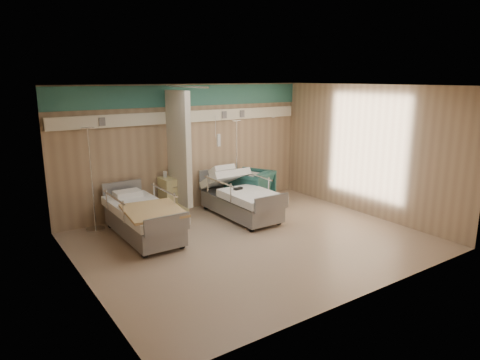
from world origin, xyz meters
name	(u,v)px	position (x,y,z in m)	size (l,w,h in m)	color
ground	(253,241)	(0.00, 0.00, 0.00)	(6.00, 5.00, 0.00)	gray
room_walls	(244,139)	(-0.03, 0.25, 1.86)	(6.04, 5.04, 2.82)	tan
bed_right	(240,203)	(0.60, 1.30, 0.32)	(1.00, 2.16, 0.63)	white
bed_left	(143,222)	(-1.60, 1.30, 0.32)	(1.00, 2.16, 0.63)	white
bedside_cabinet	(173,197)	(-0.55, 2.20, 0.42)	(0.50, 0.48, 0.85)	#D8CD87
visitor_armchair	(250,188)	(1.25, 1.86, 0.42)	(0.90, 0.93, 0.84)	#20524D
waffle_blanket	(252,169)	(1.28, 1.84, 0.88)	(0.64, 0.57, 0.07)	silver
iv_stand_right	(237,187)	(1.10, 2.20, 0.41)	(0.35, 0.35, 1.98)	silver
iv_stand_left	(94,210)	(-2.23, 2.25, 0.42)	(0.36, 0.36, 2.03)	silver
call_remote	(238,189)	(0.51, 1.25, 0.65)	(0.20, 0.09, 0.04)	black
tan_blanket	(153,210)	(-1.58, 0.84, 0.65)	(0.95, 1.20, 0.04)	tan
toiletry_bag	(178,174)	(-0.42, 2.20, 0.91)	(0.23, 0.15, 0.13)	black
white_cup	(165,174)	(-0.67, 2.32, 0.91)	(0.09, 0.09, 0.12)	white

